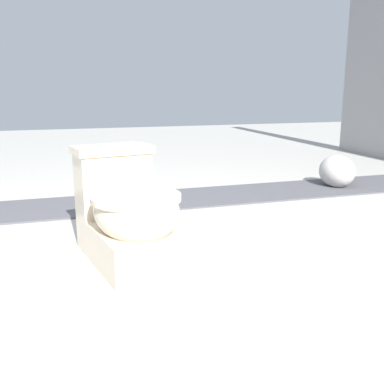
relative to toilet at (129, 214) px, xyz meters
The scene contains 4 objects.
ground_plane 0.29m from the toilet, 61.94° to the left, with size 14.00×14.00×0.00m, color #A8A59E.
gravel_strip 1.25m from the toilet, 146.92° to the left, with size 0.56×8.00×0.01m, color #4C4C51.
toilet is the anchor object (origin of this frame).
boulder_near 2.11m from the toilet, 119.66° to the left, with size 0.34×0.26×0.25m, color #B7B2AD.
Camera 1 is at (1.85, -0.49, 0.78)m, focal length 42.00 mm.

